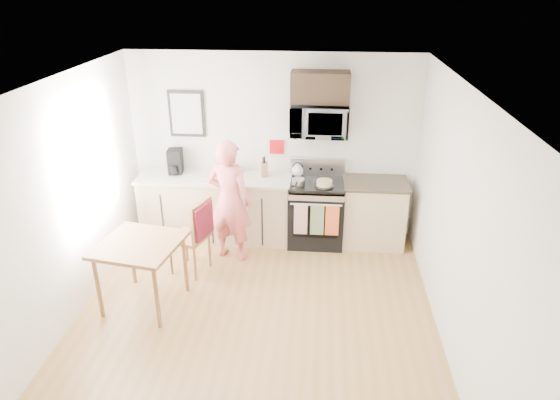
# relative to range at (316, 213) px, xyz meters

# --- Properties ---
(floor) EXTENTS (4.60, 4.60, 0.00)m
(floor) POSITION_rel_range_xyz_m (-0.63, -1.98, -0.44)
(floor) COLOR olive
(floor) RESTS_ON ground
(back_wall) EXTENTS (4.00, 0.04, 2.60)m
(back_wall) POSITION_rel_range_xyz_m (-0.63, 0.32, 0.86)
(back_wall) COLOR white
(back_wall) RESTS_ON floor
(left_wall) EXTENTS (0.04, 4.60, 2.60)m
(left_wall) POSITION_rel_range_xyz_m (-2.63, -1.98, 0.86)
(left_wall) COLOR white
(left_wall) RESTS_ON floor
(right_wall) EXTENTS (0.04, 4.60, 2.60)m
(right_wall) POSITION_rel_range_xyz_m (1.37, -1.98, 0.86)
(right_wall) COLOR white
(right_wall) RESTS_ON floor
(ceiling) EXTENTS (4.00, 4.60, 0.04)m
(ceiling) POSITION_rel_range_xyz_m (-0.63, -1.98, 2.16)
(ceiling) COLOR white
(ceiling) RESTS_ON back_wall
(window) EXTENTS (0.06, 1.40, 1.50)m
(window) POSITION_rel_range_xyz_m (-2.59, -1.18, 1.11)
(window) COLOR white
(window) RESTS_ON left_wall
(cabinet_left) EXTENTS (2.10, 0.60, 0.90)m
(cabinet_left) POSITION_rel_range_xyz_m (-1.43, 0.02, 0.01)
(cabinet_left) COLOR tan
(cabinet_left) RESTS_ON floor
(countertop_left) EXTENTS (2.14, 0.64, 0.04)m
(countertop_left) POSITION_rel_range_xyz_m (-1.43, 0.02, 0.48)
(countertop_left) COLOR beige
(countertop_left) RESTS_ON cabinet_left
(cabinet_right) EXTENTS (0.84, 0.60, 0.90)m
(cabinet_right) POSITION_rel_range_xyz_m (0.80, 0.02, 0.01)
(cabinet_right) COLOR tan
(cabinet_right) RESTS_ON floor
(countertop_right) EXTENTS (0.88, 0.64, 0.04)m
(countertop_right) POSITION_rel_range_xyz_m (0.80, 0.02, 0.48)
(countertop_right) COLOR black
(countertop_right) RESTS_ON cabinet_right
(range) EXTENTS (0.76, 0.70, 1.16)m
(range) POSITION_rel_range_xyz_m (0.00, 0.00, 0.00)
(range) COLOR black
(range) RESTS_ON floor
(microwave) EXTENTS (0.76, 0.51, 0.42)m
(microwave) POSITION_rel_range_xyz_m (-0.00, 0.10, 1.32)
(microwave) COLOR #ABABB0
(microwave) RESTS_ON back_wall
(upper_cabinet) EXTENTS (0.76, 0.35, 0.40)m
(upper_cabinet) POSITION_rel_range_xyz_m (-0.00, 0.15, 1.74)
(upper_cabinet) COLOR black
(upper_cabinet) RESTS_ON back_wall
(wall_art) EXTENTS (0.50, 0.04, 0.65)m
(wall_art) POSITION_rel_range_xyz_m (-1.83, 0.30, 1.31)
(wall_art) COLOR black
(wall_art) RESTS_ON back_wall
(wall_trivet) EXTENTS (0.20, 0.02, 0.20)m
(wall_trivet) POSITION_rel_range_xyz_m (-0.58, 0.31, 0.86)
(wall_trivet) COLOR #A80E14
(wall_trivet) RESTS_ON back_wall
(person) EXTENTS (0.69, 0.55, 1.65)m
(person) POSITION_rel_range_xyz_m (-1.12, -0.53, 0.39)
(person) COLOR #C53A36
(person) RESTS_ON floor
(dining_table) EXTENTS (0.87, 0.87, 0.81)m
(dining_table) POSITION_rel_range_xyz_m (-1.93, -1.66, 0.28)
(dining_table) COLOR brown
(dining_table) RESTS_ON floor
(chair) EXTENTS (0.57, 0.53, 1.00)m
(chair) POSITION_rel_range_xyz_m (-1.45, -0.96, 0.21)
(chair) COLOR brown
(chair) RESTS_ON floor
(knife_block) EXTENTS (0.11, 0.14, 0.19)m
(knife_block) POSITION_rel_range_xyz_m (-0.73, 0.11, 0.60)
(knife_block) COLOR brown
(knife_block) RESTS_ON countertop_left
(utensil_crock) EXTENTS (0.10, 0.10, 0.31)m
(utensil_crock) POSITION_rel_range_xyz_m (-1.15, 0.15, 0.63)
(utensil_crock) COLOR #A80E14
(utensil_crock) RESTS_ON countertop_left
(fruit_bowl) EXTENTS (0.31, 0.31, 0.11)m
(fruit_bowl) POSITION_rel_range_xyz_m (-1.19, 0.21, 0.55)
(fruit_bowl) COLOR white
(fruit_bowl) RESTS_ON countertop_left
(milk_carton) EXTENTS (0.11, 0.11, 0.27)m
(milk_carton) POSITION_rel_range_xyz_m (-2.01, 0.12, 0.64)
(milk_carton) COLOR tan
(milk_carton) RESTS_ON countertop_left
(coffee_maker) EXTENTS (0.22, 0.30, 0.34)m
(coffee_maker) POSITION_rel_range_xyz_m (-2.00, 0.12, 0.66)
(coffee_maker) COLOR black
(coffee_maker) RESTS_ON countertop_left
(bread_bag) EXTENTS (0.32, 0.17, 0.11)m
(bread_bag) POSITION_rel_range_xyz_m (-1.35, -0.14, 0.56)
(bread_bag) COLOR #DFAB75
(bread_bag) RESTS_ON countertop_left
(cake) EXTENTS (0.25, 0.25, 0.08)m
(cake) POSITION_rel_range_xyz_m (0.10, -0.16, 0.53)
(cake) COLOR black
(cake) RESTS_ON range
(kettle) EXTENTS (0.17, 0.17, 0.21)m
(kettle) POSITION_rel_range_xyz_m (-0.28, 0.16, 0.58)
(kettle) COLOR white
(kettle) RESTS_ON range
(pot) EXTENTS (0.18, 0.30, 0.09)m
(pot) POSITION_rel_range_xyz_m (-0.25, -0.15, 0.53)
(pot) COLOR #ABABB0
(pot) RESTS_ON range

